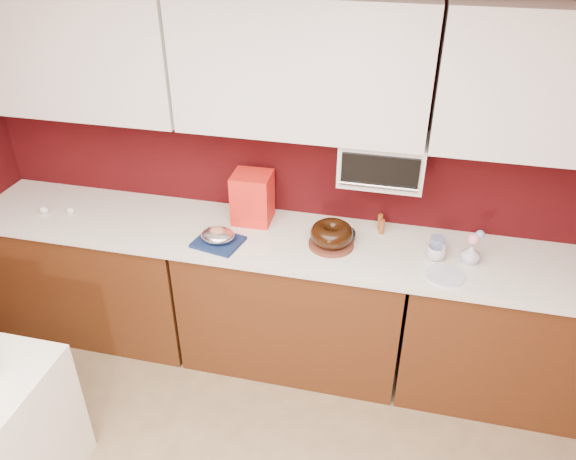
{
  "coord_description": "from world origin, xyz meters",
  "views": [
    {
      "loc": [
        0.59,
        -0.7,
        2.65
      ],
      "look_at": [
        -0.01,
        1.84,
        1.02
      ],
      "focal_mm": 35.0,
      "sensor_mm": 36.0,
      "label": 1
    }
  ],
  "objects_px": {
    "foil_ham_nest": "(218,235)",
    "pandoro_box": "(252,198)",
    "coffee_mug": "(436,251)",
    "flower_vase": "(471,253)",
    "bundt_cake": "(332,234)",
    "toaster_oven": "(383,159)",
    "blue_jar": "(437,245)"
  },
  "relations": [
    {
      "from": "toaster_oven",
      "to": "foil_ham_nest",
      "type": "relative_size",
      "value": 2.34
    },
    {
      "from": "toaster_oven",
      "to": "bundt_cake",
      "type": "height_order",
      "value": "toaster_oven"
    },
    {
      "from": "coffee_mug",
      "to": "blue_jar",
      "type": "distance_m",
      "value": 0.06
    },
    {
      "from": "flower_vase",
      "to": "bundt_cake",
      "type": "bearing_deg",
      "value": -179.2
    },
    {
      "from": "pandoro_box",
      "to": "blue_jar",
      "type": "distance_m",
      "value": 1.09
    },
    {
      "from": "toaster_oven",
      "to": "blue_jar",
      "type": "relative_size",
      "value": 4.58
    },
    {
      "from": "bundt_cake",
      "to": "coffee_mug",
      "type": "xyz_separation_m",
      "value": [
        0.57,
        -0.0,
        -0.03
      ]
    },
    {
      "from": "foil_ham_nest",
      "to": "coffee_mug",
      "type": "xyz_separation_m",
      "value": [
        1.2,
        0.12,
        -0.01
      ]
    },
    {
      "from": "toaster_oven",
      "to": "coffee_mug",
      "type": "xyz_separation_m",
      "value": [
        0.34,
        -0.18,
        -0.43
      ]
    },
    {
      "from": "toaster_oven",
      "to": "pandoro_box",
      "type": "height_order",
      "value": "toaster_oven"
    },
    {
      "from": "toaster_oven",
      "to": "pandoro_box",
      "type": "xyz_separation_m",
      "value": [
        -0.74,
        -0.01,
        -0.32
      ]
    },
    {
      "from": "blue_jar",
      "to": "flower_vase",
      "type": "relative_size",
      "value": 0.78
    },
    {
      "from": "bundt_cake",
      "to": "flower_vase",
      "type": "bearing_deg",
      "value": 0.8
    },
    {
      "from": "bundt_cake",
      "to": "coffee_mug",
      "type": "bearing_deg",
      "value": -0.01
    },
    {
      "from": "pandoro_box",
      "to": "coffee_mug",
      "type": "relative_size",
      "value": 3.1
    },
    {
      "from": "pandoro_box",
      "to": "coffee_mug",
      "type": "xyz_separation_m",
      "value": [
        1.08,
        -0.17,
        -0.1
      ]
    },
    {
      "from": "foil_ham_nest",
      "to": "pandoro_box",
      "type": "distance_m",
      "value": 0.33
    },
    {
      "from": "pandoro_box",
      "to": "foil_ham_nest",
      "type": "bearing_deg",
      "value": -113.51
    },
    {
      "from": "pandoro_box",
      "to": "coffee_mug",
      "type": "height_order",
      "value": "pandoro_box"
    },
    {
      "from": "toaster_oven",
      "to": "pandoro_box",
      "type": "distance_m",
      "value": 0.81
    },
    {
      "from": "coffee_mug",
      "to": "foil_ham_nest",
      "type": "bearing_deg",
      "value": -174.06
    },
    {
      "from": "coffee_mug",
      "to": "flower_vase",
      "type": "xyz_separation_m",
      "value": [
        0.18,
        0.01,
        0.01
      ]
    },
    {
      "from": "foil_ham_nest",
      "to": "coffee_mug",
      "type": "bearing_deg",
      "value": 5.94
    },
    {
      "from": "pandoro_box",
      "to": "bundt_cake",
      "type": "bearing_deg",
      "value": -20.02
    },
    {
      "from": "foil_ham_nest",
      "to": "coffee_mug",
      "type": "relative_size",
      "value": 1.94
    },
    {
      "from": "foil_ham_nest",
      "to": "pandoro_box",
      "type": "xyz_separation_m",
      "value": [
        0.12,
        0.3,
        0.1
      ]
    },
    {
      "from": "bundt_cake",
      "to": "coffee_mug",
      "type": "height_order",
      "value": "bundt_cake"
    },
    {
      "from": "foil_ham_nest",
      "to": "blue_jar",
      "type": "xyz_separation_m",
      "value": [
        1.2,
        0.19,
        -0.01
      ]
    },
    {
      "from": "bundt_cake",
      "to": "toaster_oven",
      "type": "bearing_deg",
      "value": 38.53
    },
    {
      "from": "foil_ham_nest",
      "to": "coffee_mug",
      "type": "distance_m",
      "value": 1.21
    },
    {
      "from": "coffee_mug",
      "to": "bundt_cake",
      "type": "bearing_deg",
      "value": 179.99
    },
    {
      "from": "blue_jar",
      "to": "foil_ham_nest",
      "type": "bearing_deg",
      "value": -171.06
    }
  ]
}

